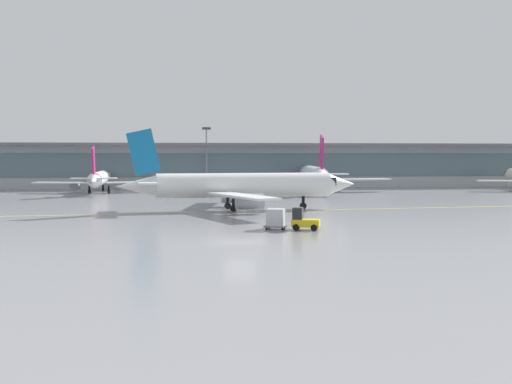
{
  "coord_description": "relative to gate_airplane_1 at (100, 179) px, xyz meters",
  "views": [
    {
      "loc": [
        -4.13,
        -48.81,
        7.01
      ],
      "look_at": [
        3.19,
        17.17,
        3.0
      ],
      "focal_mm": 42.74,
      "sensor_mm": 36.0,
      "label": 1
    }
  ],
  "objects": [
    {
      "name": "gate_airplane_2",
      "position": [
        40.71,
        -1.21,
        0.59
      ],
      "size": [
        29.68,
        32.07,
        10.62
      ],
      "rotation": [
        0.0,
        0.0,
        1.47
      ],
      "color": "silver",
      "rests_on": "ground_plane"
    },
    {
      "name": "ground_plane",
      "position": [
        20.8,
        -68.14,
        -2.59
      ],
      "size": [
        400.0,
        400.0,
        0.0
      ],
      "primitive_type": "plane",
      "color": "gray"
    },
    {
      "name": "terminal_concourse",
      "position": [
        20.8,
        17.25,
        2.33
      ],
      "size": [
        219.94,
        11.0,
        9.6
      ],
      "color": "#B2B7BC",
      "rests_on": "ground_plane"
    },
    {
      "name": "taxiing_regional_jet",
      "position": [
        23.38,
        -39.59,
        0.51
      ],
      "size": [
        31.2,
        28.85,
        10.33
      ],
      "rotation": [
        0.0,
        0.0,
        0.11
      ],
      "color": "white",
      "rests_on": "ground_plane"
    },
    {
      "name": "taxiway_centreline_stripe",
      "position": [
        23.77,
        -41.55,
        -2.59
      ],
      "size": [
        109.42,
        12.02,
        0.01
      ],
      "primitive_type": "cube",
      "rotation": [
        0.0,
        0.0,
        0.11
      ],
      "color": "yellow",
      "rests_on": "ground_plane"
    },
    {
      "name": "baggage_tug",
      "position": [
        27.39,
        -60.81,
        -1.7
      ],
      "size": [
        2.9,
        2.24,
        2.1
      ],
      "rotation": [
        0.0,
        0.0,
        -0.31
      ],
      "color": "yellow",
      "rests_on": "ground_plane"
    },
    {
      "name": "cargo_dolly_lead",
      "position": [
        24.87,
        -60.01,
        -1.54
      ],
      "size": [
        2.49,
        2.16,
        1.94
      ],
      "rotation": [
        0.0,
        0.0,
        -0.31
      ],
      "color": "#595B60",
      "rests_on": "ground_plane"
    },
    {
      "name": "apron_light_mast_1",
      "position": [
        20.45,
        11.35,
        4.53
      ],
      "size": [
        1.8,
        0.36,
        12.88
      ],
      "color": "gray",
      "rests_on": "ground_plane"
    },
    {
      "name": "gate_airplane_1",
      "position": [
        0.0,
        0.0,
        0.0
      ],
      "size": [
        24.25,
        26.09,
        8.65
      ],
      "rotation": [
        0.0,
        0.0,
        1.62
      ],
      "color": "white",
      "rests_on": "ground_plane"
    }
  ]
}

